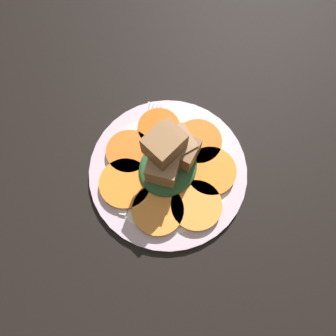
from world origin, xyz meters
The scene contains 11 objects.
table_slab centered at (0.00, 0.00, 1.00)cm, with size 120.00×120.00×2.00cm, color black.
plate centered at (0.00, 0.00, 2.52)cm, with size 25.46×25.46×1.05cm.
carrot_slice_0 centered at (6.41, 2.28, 3.63)cm, with size 7.92×7.92×1.06cm, color orange.
carrot_slice_1 centered at (2.64, 6.83, 3.63)cm, with size 7.87×7.87×1.06cm, color #F99439.
carrot_slice_2 centered at (-3.32, 5.91, 3.63)cm, with size 8.04×8.04×1.06cm, color orange.
carrot_slice_3 centered at (-6.56, 1.60, 3.63)cm, with size 7.78×7.78×1.06cm, color orange.
carrot_slice_4 centered at (-5.18, -5.10, 3.63)cm, with size 7.01×7.01×1.06cm, color #D56014.
carrot_slice_5 centered at (0.93, -6.89, 3.63)cm, with size 7.36×7.36×1.06cm, color orange.
carrot_slice_6 centered at (5.66, -4.35, 3.63)cm, with size 8.09×8.09×1.06cm, color orange.
center_pile centered at (-0.61, -0.10, 7.46)cm, with size 10.38×8.82×11.03cm.
fork centered at (0.05, -5.31, 3.30)cm, with size 19.34×7.96×0.40cm.
Camera 1 is at (13.62, 8.69, 52.99)cm, focal length 35.00 mm.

